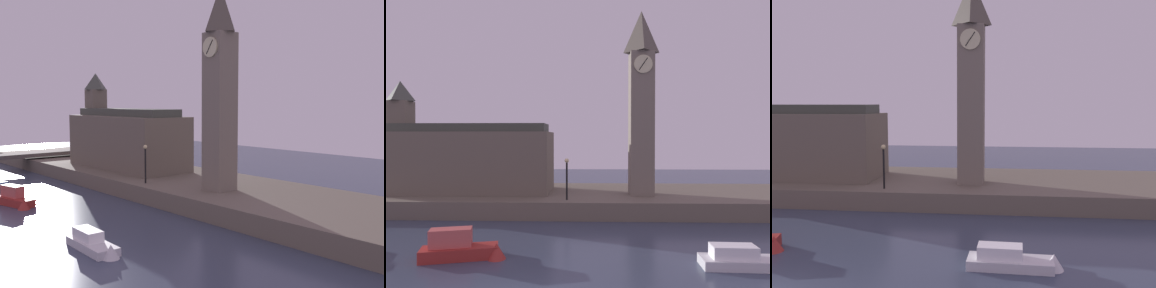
% 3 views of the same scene
% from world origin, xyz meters
% --- Properties ---
extents(far_embankment, '(70.00, 12.00, 1.50)m').
position_xyz_m(far_embankment, '(0.00, 20.00, 0.75)').
color(far_embankment, '#6B6051').
rests_on(far_embankment, ground).
extents(clock_tower, '(2.33, 2.37, 16.77)m').
position_xyz_m(clock_tower, '(7.64, 18.23, 10.19)').
color(clock_tower, slate).
rests_on(clock_tower, far_embankment).
extents(parliament_hall, '(15.82, 6.13, 10.78)m').
position_xyz_m(parliament_hall, '(-9.17, 19.66, 4.79)').
color(parliament_hall, '#6B6051').
rests_on(parliament_hall, far_embankment).
extents(streetlamp, '(0.36, 0.36, 3.49)m').
position_xyz_m(streetlamp, '(1.00, 15.35, 3.71)').
color(streetlamp, black).
rests_on(streetlamp, far_embankment).
extents(boat_dinghy_red, '(4.95, 2.28, 1.82)m').
position_xyz_m(boat_dinghy_red, '(-4.04, 5.45, 0.58)').
color(boat_dinghy_red, maroon).
rests_on(boat_dinghy_red, ground).
extents(boat_ferry_white, '(5.02, 1.63, 1.42)m').
position_xyz_m(boat_ferry_white, '(11.33, 4.59, 0.39)').
color(boat_ferry_white, silver).
rests_on(boat_ferry_white, ground).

